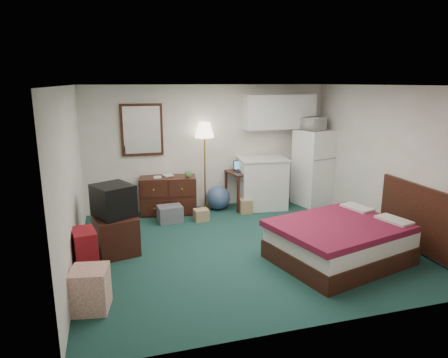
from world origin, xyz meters
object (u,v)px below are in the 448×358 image
object	(u,v)px
floor_lamp	(205,167)
kitchen_counter	(262,184)
dresser	(168,195)
desk	(244,189)
fridge	(313,167)
bed	(339,242)
tv_stand	(116,235)
suitcase	(86,256)

from	to	relation	value
floor_lamp	kitchen_counter	world-z (taller)	floor_lamp
dresser	desk	xyz separation A→B (m)	(1.56, -0.05, 0.01)
desk	fridge	size ratio (longest dim) A/B	0.49
fridge	bed	bearing A→B (deg)	-125.61
tv_stand	suitcase	xyz separation A→B (m)	(-0.39, -0.83, 0.07)
dresser	kitchen_counter	size ratio (longest dim) A/B	1.08
dresser	floor_lamp	distance (m)	0.93
bed	suitcase	xyz separation A→B (m)	(-3.51, 0.35, 0.07)
bed	suitcase	distance (m)	3.53
floor_lamp	tv_stand	bearing A→B (deg)	-136.02
kitchen_counter	tv_stand	distance (m)	3.36
dresser	tv_stand	bearing A→B (deg)	-113.01
bed	suitcase	bearing A→B (deg)	159.77
floor_lamp	kitchen_counter	bearing A→B (deg)	-10.33
floor_lamp	tv_stand	size ratio (longest dim) A/B	2.82
floor_lamp	bed	size ratio (longest dim) A/B	0.99
fridge	tv_stand	bearing A→B (deg)	-175.59
desk	tv_stand	size ratio (longest dim) A/B	1.22
dresser	bed	size ratio (longest dim) A/B	0.61
desk	kitchen_counter	world-z (taller)	kitchen_counter
desk	suitcase	xyz separation A→B (m)	(-2.99, -2.45, -0.03)
floor_lamp	suitcase	bearing A→B (deg)	-130.55
kitchen_counter	fridge	xyz separation A→B (m)	(1.12, -0.06, 0.29)
desk	suitcase	size ratio (longest dim) A/B	1.08
floor_lamp	fridge	xyz separation A→B (m)	(2.28, -0.27, -0.10)
fridge	tv_stand	size ratio (longest dim) A/B	2.51
bed	tv_stand	distance (m)	3.33
kitchen_counter	bed	distance (m)	2.73
tv_stand	floor_lamp	bearing A→B (deg)	30.50
fridge	bed	size ratio (longest dim) A/B	0.88
tv_stand	suitcase	size ratio (longest dim) A/B	0.89
bed	tv_stand	xyz separation A→B (m)	(-3.12, 1.18, 0.00)
dresser	fridge	xyz separation A→B (m)	(3.05, -0.20, 0.42)
kitchen_counter	fridge	bearing A→B (deg)	3.65
fridge	suitcase	size ratio (longest dim) A/B	2.23
kitchen_counter	floor_lamp	bearing A→B (deg)	176.23
kitchen_counter	suitcase	size ratio (longest dim) A/B	1.42
kitchen_counter	dresser	bearing A→B (deg)	-177.66
fridge	kitchen_counter	bearing A→B (deg)	161.63
dresser	floor_lamp	size ratio (longest dim) A/B	0.61
bed	suitcase	size ratio (longest dim) A/B	2.53
dresser	suitcase	distance (m)	2.89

